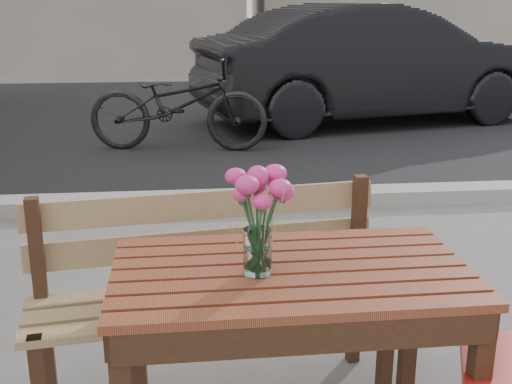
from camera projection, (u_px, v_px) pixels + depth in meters
street at (215, 146)px, 6.94m from camera, size 30.00×8.12×0.12m
main_table at (290, 300)px, 2.13m from camera, size 1.17×0.70×0.72m
main_bench at (211, 271)px, 2.52m from camera, size 1.46×0.61×0.88m
main_vase at (258, 208)px, 1.98m from camera, size 0.19×0.19×0.35m
parked_car at (375, 64)px, 8.26m from camera, size 4.80×2.56×1.50m
bicycle at (178, 104)px, 6.75m from camera, size 1.97×0.96×0.99m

